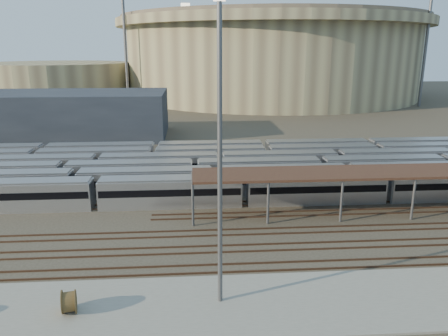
% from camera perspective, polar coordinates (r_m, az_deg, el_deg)
% --- Properties ---
extents(ground, '(420.00, 420.00, 0.00)m').
position_cam_1_polar(ground, '(49.80, 5.30, -7.83)').
color(ground, '#383026').
rests_on(ground, ground).
extents(apron, '(50.00, 9.00, 0.20)m').
position_cam_1_polar(apron, '(36.00, 1.10, -17.45)').
color(apron, gray).
rests_on(apron, ground).
extents(subway_trains, '(124.24, 23.90, 3.60)m').
position_cam_1_polar(subway_trains, '(66.35, 1.53, -0.12)').
color(subway_trains, silver).
rests_on(subway_trains, ground).
extents(inspection_shed, '(60.30, 6.00, 5.30)m').
position_cam_1_polar(inspection_shed, '(59.29, 26.23, -0.47)').
color(inspection_shed, '#535458').
rests_on(inspection_shed, ground).
extents(empty_tracks, '(170.00, 9.62, 0.18)m').
position_cam_1_polar(empty_tracks, '(45.29, 6.33, -10.22)').
color(empty_tracks, '#4C3323').
rests_on(empty_tracks, ground).
extents(stadium, '(124.00, 124.00, 32.50)m').
position_cam_1_polar(stadium, '(187.99, 6.09, 14.46)').
color(stadium, '#999068').
rests_on(stadium, ground).
extents(secondary_arena, '(56.00, 56.00, 14.00)m').
position_cam_1_polar(secondary_arena, '(183.11, -21.08, 10.54)').
color(secondary_arena, '#999068').
rests_on(secondary_arena, ground).
extents(service_building, '(42.00, 20.00, 10.00)m').
position_cam_1_polar(service_building, '(104.72, -19.28, 6.59)').
color(service_building, '#1E232D').
rests_on(service_building, ground).
extents(floodlight_0, '(4.00, 1.00, 38.40)m').
position_cam_1_polar(floodlight_0, '(156.64, -12.77, 15.51)').
color(floodlight_0, '#535458').
rests_on(floodlight_0, ground).
extents(floodlight_2, '(4.00, 1.00, 38.40)m').
position_cam_1_polar(floodlight_2, '(164.64, 24.89, 14.48)').
color(floodlight_2, '#535458').
rests_on(floodlight_2, ground).
extents(floodlight_3, '(4.00, 1.00, 38.40)m').
position_cam_1_polar(floodlight_3, '(205.08, -4.96, 15.73)').
color(floodlight_3, '#535458').
rests_on(floodlight_3, ground).
extents(cable_reel_east, '(1.36, 1.98, 1.81)m').
position_cam_1_polar(cable_reel_east, '(36.44, -19.60, -16.13)').
color(cable_reel_east, brown).
rests_on(cable_reel_east, apron).
extents(yard_light_pole, '(0.80, 0.36, 22.61)m').
position_cam_1_polar(yard_light_pole, '(31.75, -0.55, 0.74)').
color(yard_light_pole, '#535458').
rests_on(yard_light_pole, apron).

